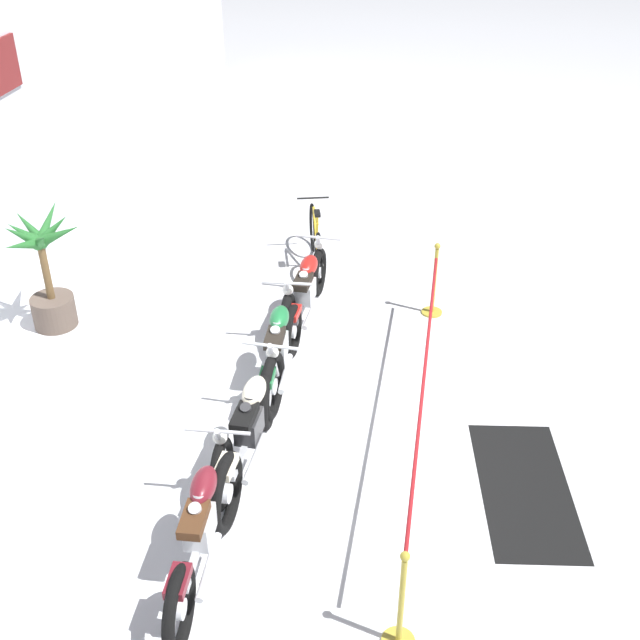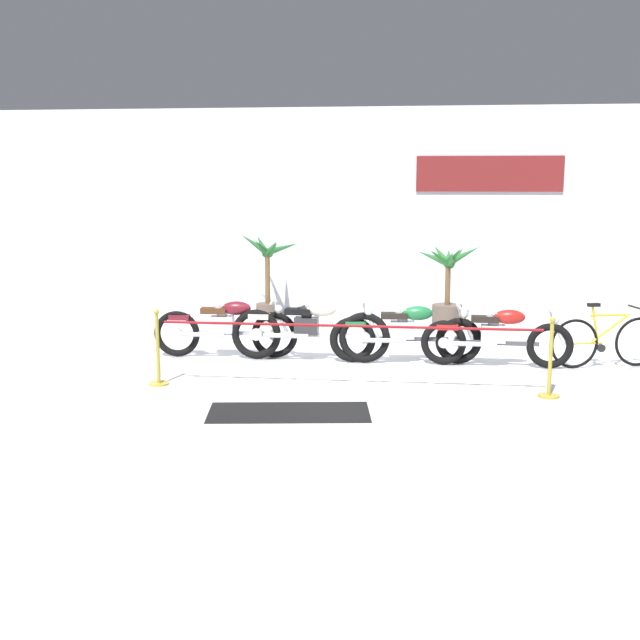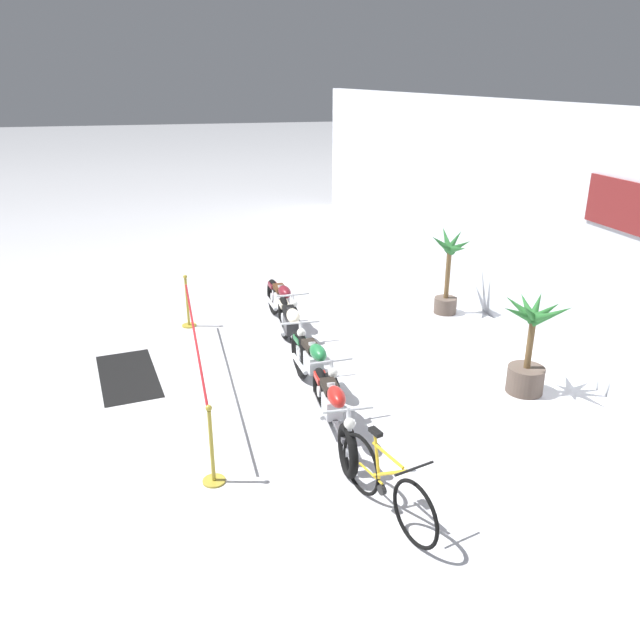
% 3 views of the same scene
% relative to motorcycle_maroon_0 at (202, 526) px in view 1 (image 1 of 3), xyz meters
% --- Properties ---
extents(ground_plane, '(120.00, 120.00, 0.00)m').
position_rel_motorcycle_maroon_0_xyz_m(ground_plane, '(2.10, -0.73, -0.48)').
color(ground_plane, silver).
extents(motorcycle_maroon_0, '(2.29, 0.62, 0.95)m').
position_rel_motorcycle_maroon_0_xyz_m(motorcycle_maroon_0, '(0.00, 0.00, 0.00)').
color(motorcycle_maroon_0, black).
rests_on(motorcycle_maroon_0, ground).
extents(motorcycle_cream_1, '(2.49, 0.62, 0.97)m').
position_rel_motorcycle_maroon_0_xyz_m(motorcycle_cream_1, '(1.36, -0.11, 0.01)').
color(motorcycle_cream_1, black).
rests_on(motorcycle_cream_1, ground).
extents(motorcycle_green_2, '(2.33, 0.62, 0.93)m').
position_rel_motorcycle_maroon_0_xyz_m(motorcycle_green_2, '(2.83, -0.06, -0.02)').
color(motorcycle_green_2, black).
rests_on(motorcycle_green_2, ground).
extents(motorcycle_red_3, '(2.25, 0.62, 0.92)m').
position_rel_motorcycle_maroon_0_xyz_m(motorcycle_red_3, '(4.19, -0.14, -0.02)').
color(motorcycle_red_3, black).
rests_on(motorcycle_red_3, ground).
extents(bicycle, '(1.72, 0.61, 0.98)m').
position_rel_motorcycle_maroon_0_xyz_m(bicycle, '(5.81, 0.01, -0.08)').
color(bicycle, black).
rests_on(bicycle, ground).
extents(potted_palm_right_of_row, '(1.23, 1.05, 1.61)m').
position_rel_motorcycle_maroon_0_xyz_m(potted_palm_right_of_row, '(3.56, 3.12, 0.27)').
color(potted_palm_right_of_row, brown).
rests_on(potted_palm_right_of_row, ground).
extents(stanchion_far_left, '(5.27, 0.28, 1.05)m').
position_rel_motorcycle_maroon_0_xyz_m(stanchion_far_left, '(0.97, -1.78, 0.18)').
color(stanchion_far_left, gold).
rests_on(stanchion_far_left, ground).
extents(stanchion_mid_left, '(0.28, 0.28, 1.05)m').
position_rel_motorcycle_maroon_0_xyz_m(stanchion_mid_left, '(4.71, -1.78, -0.12)').
color(stanchion_mid_left, gold).
rests_on(stanchion_mid_left, ground).
extents(floor_banner, '(2.06, 1.15, 0.01)m').
position_rel_motorcycle_maroon_0_xyz_m(floor_banner, '(1.46, -2.88, -0.47)').
color(floor_banner, black).
rests_on(floor_banner, ground).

